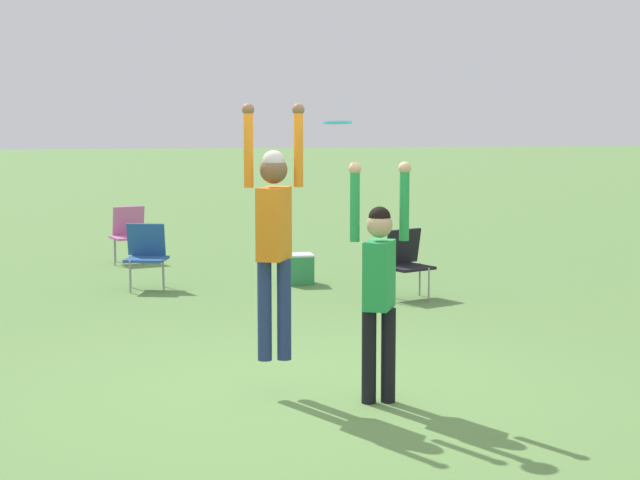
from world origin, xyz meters
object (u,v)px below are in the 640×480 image
at_px(person_jumping, 274,225).
at_px(camping_chair_0, 405,259).
at_px(camping_chair_2, 129,230).
at_px(cooler_box, 299,269).
at_px(person_defending, 379,278).
at_px(camping_chair_1, 146,251).
at_px(frisbee, 337,122).

height_order(person_jumping, camping_chair_0, person_jumping).
bearing_deg(camping_chair_2, cooler_box, 115.16).
relative_size(person_defending, camping_chair_0, 2.27).
bearing_deg(person_defending, cooler_box, -156.97).
height_order(person_defending, camping_chair_1, person_defending).
relative_size(camping_chair_0, camping_chair_1, 1.00).
relative_size(person_jumping, camping_chair_1, 2.46).
distance_m(frisbee, camping_chair_1, 6.38).
bearing_deg(camping_chair_0, camping_chair_2, -73.49).
bearing_deg(cooler_box, person_jumping, -100.34).
bearing_deg(frisbee, person_defending, -22.17).
distance_m(person_jumping, camping_chair_1, 5.85).
bearing_deg(cooler_box, person_defending, -92.18).
relative_size(frisbee, camping_chair_1, 0.27).
height_order(person_defending, frisbee, frisbee).
relative_size(person_jumping, frisbee, 9.00).
height_order(person_jumping, cooler_box, person_jumping).
height_order(camping_chair_2, cooler_box, camping_chair_2).
xyz_separation_m(person_jumping, person_defending, (0.81, -0.38, -0.41)).
xyz_separation_m(person_jumping, camping_chair_2, (-1.31, 8.29, -0.94)).
bearing_deg(person_defending, person_jumping, -90.00).
distance_m(camping_chair_0, camping_chair_1, 3.51).
relative_size(person_jumping, camping_chair_2, 2.44).
bearing_deg(frisbee, camping_chair_1, 104.47).
height_order(person_defending, cooler_box, person_defending).
xyz_separation_m(person_defending, camping_chair_1, (-1.86, 6.07, -0.53)).
xyz_separation_m(camping_chair_1, camping_chair_2, (-0.27, 2.60, -0.00)).
bearing_deg(person_jumping, camping_chair_2, 34.21).
height_order(person_jumping, camping_chair_1, person_jumping).
distance_m(person_defending, frisbee, 1.31).
bearing_deg(person_defending, camping_chair_2, -141.01).
height_order(frisbee, camping_chair_0, frisbee).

